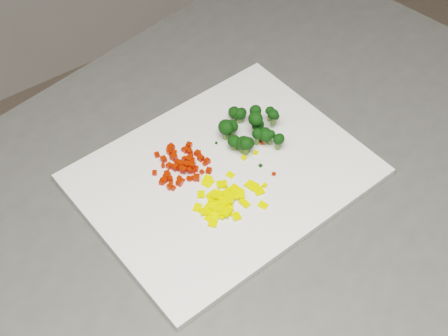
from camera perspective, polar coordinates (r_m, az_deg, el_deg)
counter_block at (r=1.35m, az=1.44°, el=-12.58°), size 1.20×0.93×0.90m
cutting_board at (r=0.96m, az=0.00°, el=-0.60°), size 0.43×0.35×0.01m
carrot_pile at (r=0.95m, az=-4.09°, el=0.59°), size 0.09×0.09×0.03m
pepper_pile at (r=0.91m, az=0.25°, el=-2.80°), size 0.11×0.11×0.01m
broccoli_pile at (r=1.00m, az=3.18°, el=4.39°), size 0.11×0.11×0.05m
carrot_cube_0 at (r=0.96m, az=-2.90°, el=0.69°), size 0.01×0.01×0.01m
carrot_cube_1 at (r=0.98m, az=-3.45°, el=1.65°), size 0.01×0.01×0.01m
carrot_cube_2 at (r=0.96m, az=-5.58°, el=0.19°), size 0.01×0.01×0.01m
carrot_cube_3 at (r=0.94m, az=-5.51°, el=-1.11°), size 0.01×0.01×0.01m
carrot_cube_4 at (r=0.94m, az=-2.53°, el=-0.89°), size 0.01×0.01×0.01m
carrot_cube_5 at (r=0.98m, az=-2.33°, el=1.37°), size 0.01×0.01×0.01m
carrot_cube_6 at (r=0.96m, az=-3.09°, el=0.57°), size 0.01×0.01×0.01m
carrot_cube_7 at (r=0.95m, az=-1.39°, el=-0.24°), size 0.01×0.01×0.01m
carrot_cube_8 at (r=0.97m, az=-2.34°, el=1.21°), size 0.01×0.01×0.01m
carrot_cube_9 at (r=0.97m, az=-3.06°, el=0.99°), size 0.01×0.01×0.01m
carrot_cube_10 at (r=0.96m, az=-2.60°, el=-0.08°), size 0.01×0.01×0.01m
carrot_cube_11 at (r=0.95m, az=-4.38°, el=0.19°), size 0.01×0.01×0.01m
carrot_cube_12 at (r=0.95m, az=-4.48°, el=0.05°), size 0.01×0.01×0.01m
carrot_cube_13 at (r=0.96m, az=-3.70°, el=0.08°), size 0.01×0.01×0.01m
carrot_cube_14 at (r=0.96m, az=-1.77°, el=0.40°), size 0.01×0.01×0.01m
carrot_cube_15 at (r=0.97m, az=-2.99°, el=0.79°), size 0.01×0.01×0.01m
carrot_cube_16 at (r=0.96m, az=-3.20°, el=0.79°), size 0.01×0.01×0.01m
carrot_cube_17 at (r=0.96m, az=-4.09°, el=0.04°), size 0.01×0.01×0.01m
carrot_cube_18 at (r=0.96m, az=-6.36°, el=-0.44°), size 0.01×0.01×0.01m
carrot_cube_19 at (r=0.97m, az=-3.65°, el=0.86°), size 0.01×0.01×0.01m
carrot_cube_20 at (r=0.98m, az=-3.72°, el=1.69°), size 0.01×0.01×0.01m
carrot_cube_21 at (r=0.96m, az=-4.69°, el=0.11°), size 0.01×0.01×0.01m
carrot_cube_22 at (r=0.95m, az=-3.96°, el=0.38°), size 0.01×0.01×0.01m
carrot_cube_23 at (r=0.95m, az=-3.67°, el=-0.14°), size 0.01×0.01×0.01m
carrot_cube_24 at (r=0.95m, az=-5.21°, el=-0.53°), size 0.01×0.01×0.01m
carrot_cube_25 at (r=0.97m, az=-3.19°, el=0.89°), size 0.01×0.01×0.01m
carrot_cube_26 at (r=0.95m, az=-4.11°, el=-0.93°), size 0.01×0.01×0.01m
carrot_cube_27 at (r=0.98m, az=-4.55°, el=1.38°), size 0.01×0.01×0.01m
carrot_cube_28 at (r=0.96m, az=-1.55°, el=0.63°), size 0.01×0.01×0.01m
carrot_cube_29 at (r=0.97m, az=-2.14°, el=0.90°), size 0.01×0.01×0.01m
carrot_cube_30 at (r=0.95m, az=-3.19°, el=-0.18°), size 0.01×0.01×0.01m
carrot_cube_31 at (r=0.95m, az=-4.91°, el=-1.01°), size 0.01×0.01×0.01m
carrot_cube_32 at (r=0.94m, az=-5.72°, el=-1.30°), size 0.01×0.01×0.01m
carrot_cube_33 at (r=0.97m, az=-4.25°, el=0.54°), size 0.01×0.01×0.01m
carrot_cube_34 at (r=0.96m, az=-3.71°, el=0.12°), size 0.01×0.01×0.01m
carrot_cube_35 at (r=0.98m, az=-2.45°, el=1.35°), size 0.01×0.01×0.01m
carrot_cube_36 at (r=0.98m, az=-3.17°, el=1.51°), size 0.01×0.01×0.01m
carrot_cube_37 at (r=0.94m, az=-3.27°, el=-0.94°), size 0.01×0.01×0.01m
carrot_cube_38 at (r=0.97m, az=-4.64°, el=0.99°), size 0.01×0.01×0.01m
carrot_cube_39 at (r=0.94m, az=-4.98°, el=-1.72°), size 0.01×0.01×0.01m
carrot_cube_40 at (r=0.98m, az=-4.96°, el=1.70°), size 0.01×0.01×0.01m
carrot_cube_41 at (r=0.94m, az=-4.10°, el=-1.34°), size 0.01×0.01×0.01m
carrot_cube_42 at (r=0.95m, az=-2.04°, el=-0.37°), size 0.01×0.01×0.01m
carrot_cube_43 at (r=0.95m, az=-2.94°, el=-0.91°), size 0.01×0.01×0.01m
carrot_cube_44 at (r=0.95m, az=-2.95°, el=0.26°), size 0.01×0.01×0.01m
carrot_cube_45 at (r=0.95m, az=-3.43°, el=0.30°), size 0.01×0.01×0.01m
carrot_cube_46 at (r=0.94m, az=-5.41°, el=-1.19°), size 0.01×0.01×0.01m
carrot_cube_47 at (r=0.96m, az=-3.13°, el=0.53°), size 0.01×0.01×0.01m
carrot_cube_48 at (r=0.95m, az=-3.92°, el=0.16°), size 0.01×0.01×0.01m
carrot_cube_49 at (r=0.99m, az=-4.86°, el=1.92°), size 0.01×0.01×0.01m
carrot_cube_50 at (r=0.98m, az=-6.15°, el=1.21°), size 0.01×0.01×0.01m
carrot_cube_51 at (r=0.94m, az=-4.89°, el=-1.48°), size 0.01×0.01×0.01m
carrot_cube_52 at (r=0.95m, az=-3.88°, el=-0.09°), size 0.01×0.01×0.01m
carrot_cube_53 at (r=0.99m, az=-3.22°, el=2.10°), size 0.01×0.01×0.01m
carrot_cube_54 at (r=0.97m, az=-5.56°, el=0.80°), size 0.01×0.01×0.01m
carrot_cube_55 at (r=0.97m, az=-3.03°, el=1.05°), size 0.01×0.01×0.01m
carrot_cube_56 at (r=0.98m, az=-5.00°, el=1.45°), size 0.01×0.01×0.01m
carrot_cube_57 at (r=0.96m, az=-5.01°, el=0.20°), size 0.01×0.01×0.01m
carrot_cube_58 at (r=0.95m, az=-5.24°, el=-0.71°), size 0.01×0.01×0.01m
carrot_cube_59 at (r=0.95m, az=-2.94°, el=-0.23°), size 0.01×0.01×0.01m
carrot_cube_60 at (r=0.93m, az=-4.69°, el=-1.84°), size 0.01×0.01×0.01m
carrot_cube_61 at (r=0.98m, az=-3.50°, el=1.67°), size 0.01×0.01×0.01m
pepper_chunk_0 at (r=0.94m, az=2.49°, el=-1.63°), size 0.02×0.02×0.01m
pepper_chunk_1 at (r=0.92m, az=-0.75°, el=-2.55°), size 0.01×0.01×0.01m
pepper_chunk_2 at (r=0.91m, az=0.27°, el=-3.15°), size 0.02×0.02×0.00m
pepper_chunk_3 at (r=0.94m, az=2.72°, el=-1.53°), size 0.02×0.02×0.00m
pepper_chunk_4 at (r=0.90m, az=1.11°, el=-4.43°), size 0.02×0.02×0.01m
pepper_chunk_5 at (r=0.90m, az=-0.77°, el=-4.38°), size 0.02×0.01×0.01m
pepper_chunk_6 at (r=0.92m, az=3.58°, el=-3.42°), size 0.01×0.02×0.00m
pepper_chunk_7 at (r=0.92m, az=1.40°, el=-2.41°), size 0.02×0.02×0.01m
pepper_chunk_8 at (r=0.92m, az=1.88°, el=-3.24°), size 0.01×0.02×0.01m
pepper_chunk_9 at (r=0.91m, az=-1.88°, el=-4.03°), size 0.01×0.02×0.01m
pepper_chunk_10 at (r=0.91m, az=-2.45°, el=-3.64°), size 0.02×0.02×0.01m
pepper_chunk_11 at (r=0.93m, az=3.22°, el=-2.13°), size 0.02×0.02×0.00m
pepper_chunk_12 at (r=0.94m, az=-0.19°, el=-1.52°), size 0.02×0.02×0.01m
pepper_chunk_13 at (r=0.91m, az=0.33°, el=-2.92°), size 0.02×0.02×0.01m
pepper_chunk_14 at (r=0.92m, az=-0.62°, el=-2.46°), size 0.02×0.02×0.01m
pepper_chunk_15 at (r=0.95m, az=0.59°, el=-0.64°), size 0.01×0.01×0.00m
pepper_chunk_16 at (r=0.91m, az=-1.28°, el=-3.48°), size 0.02×0.02×0.00m
pepper_chunk_17 at (r=0.92m, az=0.48°, el=-2.53°), size 0.02×0.02×0.01m
pepper_chunk_18 at (r=0.92m, az=0.26°, el=-2.30°), size 0.02×0.02×0.00m
pepper_chunk_19 at (r=0.93m, az=0.95°, el=-1.98°), size 0.02×0.02×0.01m
pepper_chunk_20 at (r=0.91m, az=-0.43°, el=-3.62°), size 0.02×0.02×0.01m
pepper_chunk_21 at (r=0.91m, az=-0.06°, el=-3.13°), size 0.02×0.02×0.01m
pepper_chunk_22 at (r=0.90m, az=-1.28°, el=-4.14°), size 0.02×0.02×0.01m
pepper_chunk_23 at (r=0.94m, az=-1.46°, el=-1.34°), size 0.02×0.02×0.01m
pepper_chunk_24 at (r=0.90m, az=0.25°, el=-4.04°), size 0.02×0.02×0.01m
pepper_chunk_25 at (r=0.90m, az=-0.28°, el=-4.02°), size 0.01×0.01×0.00m
pepper_chunk_26 at (r=0.93m, az=-2.11°, el=-2.43°), size 0.02×0.02×0.00m
pepper_chunk_27 at (r=0.92m, az=-1.12°, el=-2.84°), size 0.02×0.02×0.01m
pepper_chunk_28 at (r=0.89m, az=-1.03°, el=-5.05°), size 0.02×0.02×0.01m
pepper_chunk_29 at (r=0.91m, az=-0.68°, el=-3.46°), size 0.02×0.01×0.01m
pepper_chunk_30 at (r=0.93m, az=-1.07°, el=-2.41°), size 0.02×0.01×0.01m
pepper_chunk_31 at (r=0.93m, az=1.32°, el=-2.30°), size 0.01×0.01×0.01m
pepper_chunk_32 at (r=0.90m, az=-0.30°, el=-4.37°), size 0.02×0.02×0.01m
pepper_chunk_33 at (r=0.94m, az=-1.55°, el=-1.03°), size 0.02×0.02×0.00m
pepper_chunk_34 at (r=0.90m, az=-1.22°, el=-4.49°), size 0.02×0.02×0.01m
pepper_chunk_35 at (r=0.91m, az=0.44°, el=-3.68°), size 0.02×0.02×0.00m
pepper_chunk_36 at (r=0.91m, az=-0.68°, el=-3.63°), size 0.02×0.02×0.01m
broccoli_floret_0 at (r=1.02m, az=4.61°, el=4.48°), size 0.02×0.02×0.03m
broccoli_floret_1 at (r=1.02m, az=0.92°, el=4.90°), size 0.03×0.03×0.02m
broccoli_floret_2 at (r=0.97m, az=2.19°, el=2.05°), size 0.03×0.03×0.03m
broccoli_floret_3 at (r=0.99m, az=4.23°, el=2.76°), size 0.02×0.02×0.03m
broccoli_floret_4 at (r=1.00m, az=3.15°, el=3.73°), size 0.02×0.02×0.03m
broccoli_floret_5 at (r=1.01m, az=2.85°, el=5.04°), size 0.03×0.03×0.02m
broccoli_floret_6 at (r=0.99m, az=3.72°, el=2.87°), size 0.03×0.03×0.03m
broccoli_floret_7 at (r=1.00m, az=2.96°, el=3.54°), size 0.02×0.02×0.03m
broccoli_floret_8 at (r=1.00m, az=4.46°, el=4.60°), size 0.02×0.02×0.03m
broccoli_floret_9 at (r=1.00m, az=0.69°, el=3.60°), size 0.03×0.03×0.03m
broccoli_floret_10 at (r=1.02m, az=1.43°, el=4.75°), size 0.03×0.03×0.03m
broccoli_floret_11 at (r=0.97m, az=1.69°, el=2.07°), size 0.03×0.03×0.03m
broccoli_floret_12 at (r=0.99m, az=2.84°, el=4.23°), size 0.03×0.03×0.03m
broccoli_floret_13 at (r=0.99m, az=0.13°, el=3.42°), size 0.03×0.03×0.03m
broccoli_floret_14 at (r=1.02m, az=1.62°, el=4.87°), size 0.02×0.02×0.02m
broccoli_floret_15 at (r=0.98m, az=1.03°, el=2.21°), size 0.02×0.02×0.02m
broccoli_floret_16 at (r=0.98m, az=3.04°, el=2.81°), size 0.02×0.02×0.03m
broccoli_floret_17 at (r=0.97m, az=1.99°, el=1.92°), size 0.03×0.03×0.03m
broccoli_floret_18 at (r=1.02m, az=4.17°, el=4.92°), size 0.02×0.02×0.03m
broccoli_floret_19 at (r=0.98m, az=4.97°, el=2.35°), size 0.03×0.03×0.03m
broccoli_floret_20 at (r=0.98m, az=0.90°, el=2.27°), size 0.03×0.03×0.03m
stray_bit_0 at (r=0.94m, az=-3.79°, el=-1.14°), size 0.01×0.01×0.00m
stray_bit_1 at (r=0.99m, az=3.53°, el=2.37°), size 0.01×0.01×0.01m
stray_bit_2 at (r=0.94m, az=3.75°, el=-1.60°), size 0.01×0.01×0.00m
stray_bit_3 at (r=0.98m, az=2.91°, el=1.40°), size 0.01×0.01×0.00m
stray_bit_4 at (r=0.99m, az=-0.71°, el=2.31°), size 0.01×0.01×0.00m
stray_bit_5 at (r=0.97m, az=1.83°, el=0.94°), size 0.01×0.01×0.00m
stray_bit_6 at (r=0.96m, az=3.36°, el=0.23°), size 0.01×0.01×0.00m
stray_bit_7 at (r=0.94m, az=-3.17°, el=-1.06°), size 0.01×0.01×0.00m
stray_bit_8 at (r=0.95m, az=4.58°, el=-0.55°), size 0.01×0.01×0.00m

